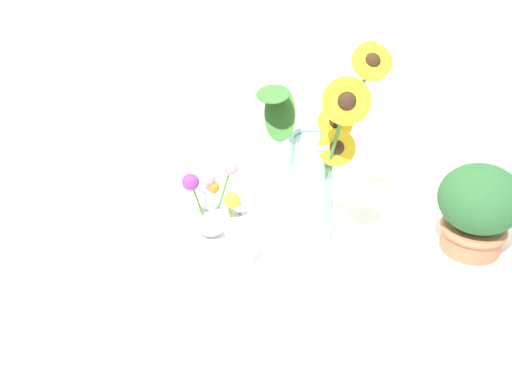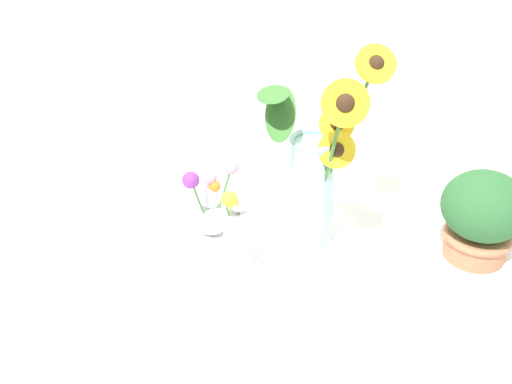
# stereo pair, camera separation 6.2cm
# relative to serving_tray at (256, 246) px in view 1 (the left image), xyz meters

# --- Properties ---
(ground_plane) EXTENTS (6.00, 6.00, 0.00)m
(ground_plane) POSITION_rel_serving_tray_xyz_m (-0.04, -0.08, -0.01)
(ground_plane) COLOR silver
(serving_tray) EXTENTS (0.49, 0.49, 0.02)m
(serving_tray) POSITION_rel_serving_tray_xyz_m (0.00, 0.00, 0.00)
(serving_tray) COLOR white
(serving_tray) RESTS_ON ground_plane
(mason_jar_sunflowers) EXTENTS (0.29, 0.22, 0.42)m
(mason_jar_sunflowers) POSITION_rel_serving_tray_xyz_m (0.12, 0.03, 0.18)
(mason_jar_sunflowers) COLOR #9ED1D6
(mason_jar_sunflowers) RESTS_ON serving_tray
(vase_small_center) EXTENTS (0.06, 0.07, 0.18)m
(vase_small_center) POSITION_rel_serving_tray_xyz_m (-0.03, -0.07, 0.08)
(vase_small_center) COLOR white
(vase_small_center) RESTS_ON serving_tray
(vase_bulb_right) EXTENTS (0.11, 0.11, 0.19)m
(vase_bulb_right) POSITION_rel_serving_tray_xyz_m (-0.10, 0.02, 0.08)
(vase_bulb_right) COLOR white
(vase_bulb_right) RESTS_ON serving_tray
(potted_plant) EXTENTS (0.18, 0.18, 0.20)m
(potted_plant) POSITION_rel_serving_tray_xyz_m (0.47, 0.05, 0.10)
(potted_plant) COLOR #B7704C
(potted_plant) RESTS_ON ground_plane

